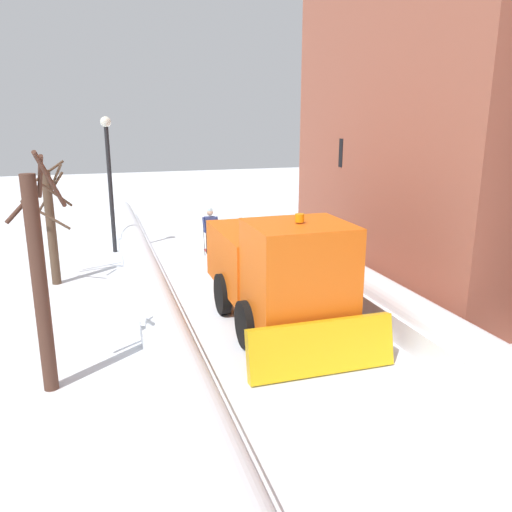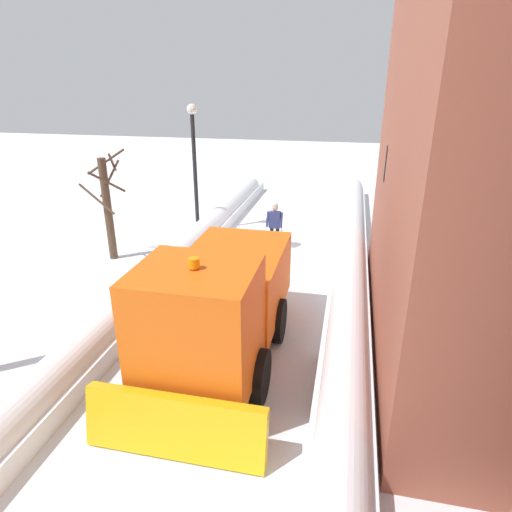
# 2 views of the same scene
# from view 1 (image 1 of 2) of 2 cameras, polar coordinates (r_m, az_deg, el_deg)

# --- Properties ---
(ground_plane) EXTENTS (80.00, 80.00, 0.00)m
(ground_plane) POSITION_cam_1_polar(r_m,az_deg,el_deg) (12.28, 4.19, -9.73)
(ground_plane) COLOR white
(snowbank_left) EXTENTS (1.10, 36.00, 1.08)m
(snowbank_left) POSITION_cam_1_polar(r_m,az_deg,el_deg) (13.34, 15.71, -5.96)
(snowbank_left) COLOR white
(snowbank_left) RESTS_ON ground
(snowbank_right) EXTENTS (1.10, 36.00, 0.91)m
(snowbank_right) POSITION_cam_1_polar(r_m,az_deg,el_deg) (11.47, -9.29, -9.75)
(snowbank_right) COLOR white
(snowbank_right) RESTS_ON ground
(plow_truck) EXTENTS (3.20, 5.98, 3.12)m
(plow_truck) POSITION_cam_1_polar(r_m,az_deg,el_deg) (12.95, 2.38, -1.38)
(plow_truck) COLOR orange
(plow_truck) RESTS_ON ground
(skier) EXTENTS (0.62, 1.80, 1.81)m
(skier) POSITION_cam_1_polar(r_m,az_deg,el_deg) (19.99, -5.07, 3.11)
(skier) COLOR black
(skier) RESTS_ON ground
(traffic_light_pole) EXTENTS (0.28, 0.42, 4.47)m
(traffic_light_pole) POSITION_cam_1_polar(r_m,az_deg,el_deg) (17.31, 9.54, 8.23)
(traffic_light_pole) COLOR black
(traffic_light_pole) RESTS_ON ground
(street_lamp) EXTENTS (0.40, 0.40, 5.15)m
(street_lamp) POSITION_cam_1_polar(r_m,az_deg,el_deg) (20.50, -15.90, 9.32)
(street_lamp) COLOR black
(street_lamp) RESTS_ON ground
(bare_tree_near) EXTENTS (1.46, 1.46, 3.84)m
(bare_tree_near) POSITION_cam_1_polar(r_m,az_deg,el_deg) (17.20, -21.67, 3.37)
(bare_tree_near) COLOR #4E392A
(bare_tree_near) RESTS_ON ground
(bare_tree_mid) EXTENTS (1.06, 1.19, 4.65)m
(bare_tree_mid) POSITION_cam_1_polar(r_m,az_deg,el_deg) (10.38, -22.71, -2.56)
(bare_tree_mid) COLOR #4B2E24
(bare_tree_mid) RESTS_ON ground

